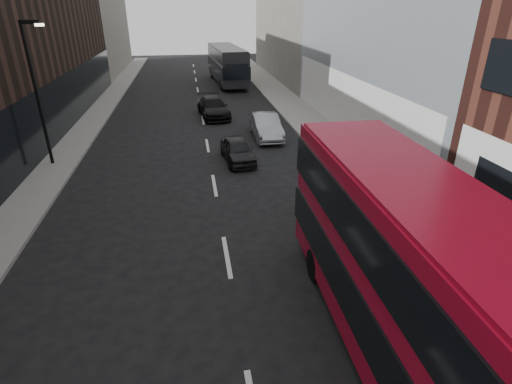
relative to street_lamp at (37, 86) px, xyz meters
name	(u,v)px	position (x,y,z in m)	size (l,w,h in m)	color
sidewalk_right	(304,118)	(15.72, 7.00, -4.11)	(3.00, 80.00, 0.15)	slate
sidewalk_left	(87,128)	(0.22, 7.00, -4.11)	(2.00, 80.00, 0.15)	slate
building_left_mid	(33,17)	(-3.28, 12.00, 2.82)	(5.00, 24.00, 14.00)	black
building_left_far	(95,17)	(-3.28, 34.00, 2.32)	(5.00, 20.00, 13.00)	#68645C
street_lamp	(37,86)	(0.00, 0.00, 0.00)	(1.06, 0.22, 7.00)	black
red_bus	(419,280)	(11.84, -15.19, -1.68)	(2.84, 11.22, 4.50)	#A10922
grey_bus	(227,64)	(11.58, 23.21, -2.16)	(3.45, 11.85, 3.78)	black
car_a	(238,150)	(9.72, -0.93, -3.55)	(1.49, 3.70, 1.26)	black
car_b	(266,126)	(12.02, 3.06, -3.44)	(1.58, 4.53, 1.49)	#919499
car_c	(213,107)	(9.09, 8.92, -3.46)	(2.01, 4.95, 1.44)	black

